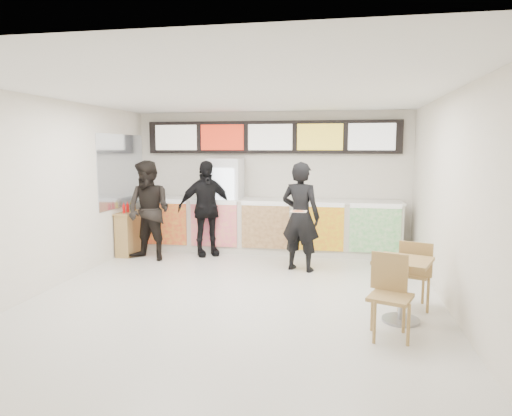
% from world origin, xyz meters
% --- Properties ---
extents(floor, '(7.00, 7.00, 0.00)m').
position_xyz_m(floor, '(0.00, 0.00, 0.00)').
color(floor, beige).
rests_on(floor, ground).
extents(ceiling, '(7.00, 7.00, 0.00)m').
position_xyz_m(ceiling, '(0.00, 0.00, 3.00)').
color(ceiling, white).
rests_on(ceiling, wall_back).
extents(wall_back, '(6.00, 0.00, 6.00)m').
position_xyz_m(wall_back, '(0.00, 3.50, 1.50)').
color(wall_back, silver).
rests_on(wall_back, floor).
extents(wall_left, '(0.00, 7.00, 7.00)m').
position_xyz_m(wall_left, '(-3.00, 0.00, 1.50)').
color(wall_left, silver).
rests_on(wall_left, floor).
extents(wall_right, '(0.00, 7.00, 7.00)m').
position_xyz_m(wall_right, '(3.00, 0.00, 1.50)').
color(wall_right, silver).
rests_on(wall_right, floor).
extents(service_counter, '(5.56, 0.77, 1.14)m').
position_xyz_m(service_counter, '(0.00, 3.09, 0.57)').
color(service_counter, silver).
rests_on(service_counter, floor).
extents(menu_board, '(5.50, 0.14, 0.70)m').
position_xyz_m(menu_board, '(0.00, 3.41, 2.45)').
color(menu_board, black).
rests_on(menu_board, wall_back).
extents(drinks_fridge, '(0.70, 0.67, 2.00)m').
position_xyz_m(drinks_fridge, '(-0.93, 3.11, 1.00)').
color(drinks_fridge, white).
rests_on(drinks_fridge, floor).
extents(mirror_panel, '(0.01, 2.00, 1.50)m').
position_xyz_m(mirror_panel, '(-2.99, 2.45, 1.75)').
color(mirror_panel, '#B2B7BF').
rests_on(mirror_panel, wall_left).
extents(customer_main, '(0.83, 0.67, 1.98)m').
position_xyz_m(customer_main, '(0.81, 1.72, 0.99)').
color(customer_main, black).
rests_on(customer_main, floor).
extents(customer_left, '(1.12, 0.98, 1.98)m').
position_xyz_m(customer_left, '(-2.21, 1.96, 0.99)').
color(customer_left, black).
rests_on(customer_left, floor).
extents(customer_mid, '(1.23, 1.02, 1.97)m').
position_xyz_m(customer_mid, '(-1.22, 2.55, 0.98)').
color(customer_mid, black).
rests_on(customer_mid, floor).
extents(pizza_slice, '(0.36, 0.36, 0.02)m').
position_xyz_m(pizza_slice, '(0.81, 1.27, 1.16)').
color(pizza_slice, beige).
rests_on(pizza_slice, customer_main).
extents(cafe_table, '(1.00, 1.72, 0.98)m').
position_xyz_m(cafe_table, '(2.30, -0.54, 0.57)').
color(cafe_table, tan).
rests_on(cafe_table, floor).
extents(condiment_ledge, '(0.33, 0.80, 1.07)m').
position_xyz_m(condiment_ledge, '(-2.82, 2.34, 0.46)').
color(condiment_ledge, tan).
rests_on(condiment_ledge, floor).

